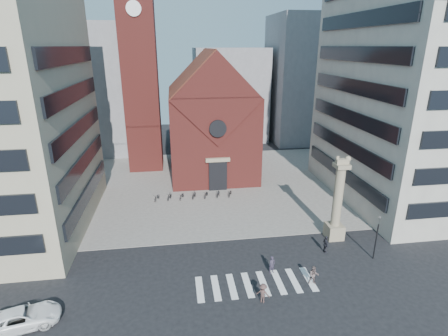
{
  "coord_description": "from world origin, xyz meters",
  "views": [
    {
      "loc": [
        -5.37,
        -26.09,
        18.35
      ],
      "look_at": [
        -0.46,
        8.0,
        6.26
      ],
      "focal_mm": 28.0,
      "sensor_mm": 36.0,
      "label": 1
    }
  ],
  "objects_px": {
    "pedestrian_1": "(314,275)",
    "scooter_0": "(157,197)",
    "pedestrian_0": "(272,265)",
    "traffic_light": "(377,236)",
    "lion_column": "(337,207)",
    "white_car": "(22,318)",
    "pedestrian_2": "(326,244)"
  },
  "relations": [
    {
      "from": "pedestrian_0",
      "to": "scooter_0",
      "type": "distance_m",
      "value": 19.31
    },
    {
      "from": "pedestrian_2",
      "to": "pedestrian_0",
      "type": "bearing_deg",
      "value": 111.34
    },
    {
      "from": "white_car",
      "to": "pedestrian_0",
      "type": "bearing_deg",
      "value": -94.26
    },
    {
      "from": "pedestrian_0",
      "to": "scooter_0",
      "type": "xyz_separation_m",
      "value": [
        -10.24,
        16.37,
        -0.33
      ]
    },
    {
      "from": "pedestrian_0",
      "to": "scooter_0",
      "type": "height_order",
      "value": "pedestrian_0"
    },
    {
      "from": "traffic_light",
      "to": "pedestrian_0",
      "type": "bearing_deg",
      "value": -175.71
    },
    {
      "from": "traffic_light",
      "to": "pedestrian_1",
      "type": "xyz_separation_m",
      "value": [
        -6.8,
        -2.64,
        -1.47
      ]
    },
    {
      "from": "lion_column",
      "to": "scooter_0",
      "type": "bearing_deg",
      "value": 147.11
    },
    {
      "from": "traffic_light",
      "to": "white_car",
      "type": "relative_size",
      "value": 0.88
    },
    {
      "from": "lion_column",
      "to": "pedestrian_2",
      "type": "distance_m",
      "value": 4.05
    },
    {
      "from": "traffic_light",
      "to": "scooter_0",
      "type": "relative_size",
      "value": 2.74
    },
    {
      "from": "pedestrian_1",
      "to": "traffic_light",
      "type": "bearing_deg",
      "value": 32.3
    },
    {
      "from": "white_car",
      "to": "scooter_0",
      "type": "distance_m",
      "value": 21.46
    },
    {
      "from": "scooter_0",
      "to": "white_car",
      "type": "bearing_deg",
      "value": -92.62
    },
    {
      "from": "white_car",
      "to": "scooter_0",
      "type": "height_order",
      "value": "white_car"
    },
    {
      "from": "pedestrian_0",
      "to": "white_car",
      "type": "bearing_deg",
      "value": 171.07
    },
    {
      "from": "traffic_light",
      "to": "pedestrian_0",
      "type": "distance_m",
      "value": 9.88
    },
    {
      "from": "pedestrian_1",
      "to": "pedestrian_0",
      "type": "bearing_deg",
      "value": 158.16
    },
    {
      "from": "traffic_light",
      "to": "pedestrian_0",
      "type": "height_order",
      "value": "traffic_light"
    },
    {
      "from": "pedestrian_0",
      "to": "pedestrian_1",
      "type": "distance_m",
      "value": 3.5
    },
    {
      "from": "pedestrian_2",
      "to": "traffic_light",
      "type": "bearing_deg",
      "value": -112.65
    },
    {
      "from": "pedestrian_1",
      "to": "pedestrian_2",
      "type": "relative_size",
      "value": 0.97
    },
    {
      "from": "white_car",
      "to": "traffic_light",
      "type": "bearing_deg",
      "value": -96.31
    },
    {
      "from": "pedestrian_1",
      "to": "scooter_0",
      "type": "bearing_deg",
      "value": 136.91
    },
    {
      "from": "pedestrian_0",
      "to": "lion_column",
      "type": "bearing_deg",
      "value": 12.16
    },
    {
      "from": "pedestrian_1",
      "to": "scooter_0",
      "type": "xyz_separation_m",
      "value": [
        -13.18,
        18.27,
        -0.36
      ]
    },
    {
      "from": "pedestrian_0",
      "to": "scooter_0",
      "type": "bearing_deg",
      "value": 102.79
    },
    {
      "from": "pedestrian_2",
      "to": "scooter_0",
      "type": "height_order",
      "value": "pedestrian_2"
    },
    {
      "from": "lion_column",
      "to": "traffic_light",
      "type": "relative_size",
      "value": 2.02
    },
    {
      "from": "lion_column",
      "to": "pedestrian_1",
      "type": "height_order",
      "value": "lion_column"
    },
    {
      "from": "pedestrian_0",
      "to": "pedestrian_1",
      "type": "height_order",
      "value": "pedestrian_1"
    },
    {
      "from": "white_car",
      "to": "pedestrian_0",
      "type": "relative_size",
      "value": 3.08
    }
  ]
}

